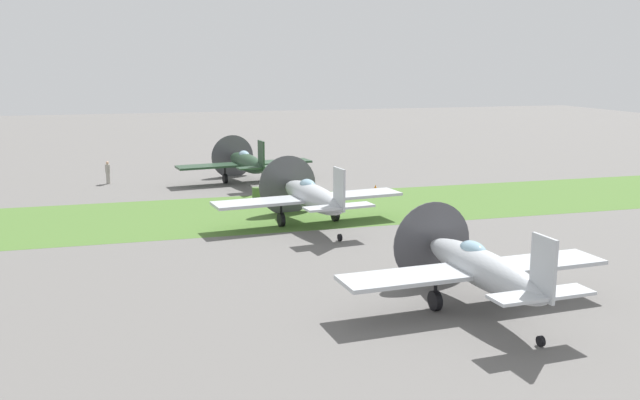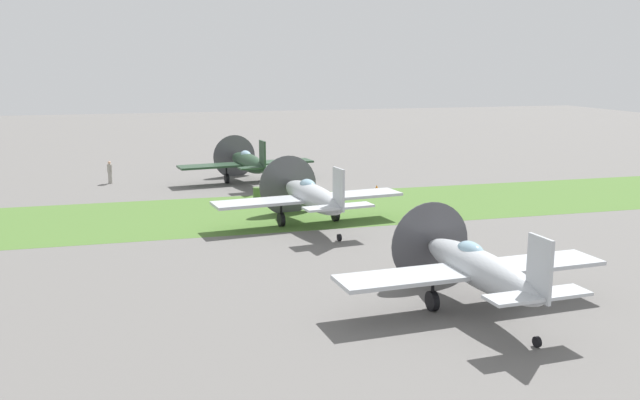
{
  "view_description": "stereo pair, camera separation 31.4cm",
  "coord_description": "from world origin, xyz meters",
  "px_view_note": "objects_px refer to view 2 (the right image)",
  "views": [
    {
      "loc": [
        -11.03,
        -50.82,
        9.14
      ],
      "look_at": [
        -0.64,
        -13.74,
        1.46
      ],
      "focal_mm": 38.89,
      "sensor_mm": 36.0,
      "label": 1
    },
    {
      "loc": [
        -10.73,
        -50.91,
        9.14
      ],
      "look_at": [
        -0.64,
        -13.74,
        1.46
      ],
      "focal_mm": 38.89,
      "sensor_mm": 36.0,
      "label": 2
    }
  ],
  "objects_px": {
    "ground_crew_chief": "(250,158)",
    "airplane_trail": "(477,268)",
    "airplane_wingman": "(311,196)",
    "airplane_lead": "(248,162)",
    "fuel_drum": "(257,194)",
    "runway_marker_cone": "(377,188)",
    "ground_crew_mechanic": "(110,172)"
  },
  "relations": [
    {
      "from": "ground_crew_chief",
      "to": "runway_marker_cone",
      "type": "xyz_separation_m",
      "value": [
        7.02,
        -13.22,
        -0.69
      ]
    },
    {
      "from": "airplane_trail",
      "to": "ground_crew_mechanic",
      "type": "bearing_deg",
      "value": 109.45
    },
    {
      "from": "fuel_drum",
      "to": "ground_crew_mechanic",
      "type": "bearing_deg",
      "value": 135.43
    },
    {
      "from": "ground_crew_chief",
      "to": "airplane_lead",
      "type": "bearing_deg",
      "value": -143.64
    },
    {
      "from": "airplane_trail",
      "to": "ground_crew_chief",
      "type": "distance_m",
      "value": 37.31
    },
    {
      "from": "airplane_lead",
      "to": "fuel_drum",
      "type": "xyz_separation_m",
      "value": [
        -0.54,
        -7.14,
        -1.13
      ]
    },
    {
      "from": "fuel_drum",
      "to": "airplane_trail",
      "type": "bearing_deg",
      "value": -79.45
    },
    {
      "from": "airplane_wingman",
      "to": "airplane_lead",
      "type": "bearing_deg",
      "value": 86.88
    },
    {
      "from": "airplane_lead",
      "to": "ground_crew_mechanic",
      "type": "xyz_separation_m",
      "value": [
        -10.27,
        2.44,
        -0.67
      ]
    },
    {
      "from": "airplane_wingman",
      "to": "ground_crew_chief",
      "type": "relative_size",
      "value": 6.52
    },
    {
      "from": "airplane_lead",
      "to": "airplane_trail",
      "type": "bearing_deg",
      "value": -91.19
    },
    {
      "from": "airplane_wingman",
      "to": "airplane_trail",
      "type": "bearing_deg",
      "value": -87.85
    },
    {
      "from": "airplane_lead",
      "to": "ground_crew_chief",
      "type": "distance_m",
      "value": 7.48
    },
    {
      "from": "airplane_lead",
      "to": "ground_crew_mechanic",
      "type": "relative_size",
      "value": 6.17
    },
    {
      "from": "ground_crew_chief",
      "to": "fuel_drum",
      "type": "bearing_deg",
      "value": -140.49
    },
    {
      "from": "airplane_trail",
      "to": "airplane_lead",
      "type": "bearing_deg",
      "value": 93.16
    },
    {
      "from": "ground_crew_chief",
      "to": "runway_marker_cone",
      "type": "bearing_deg",
      "value": -104.94
    },
    {
      "from": "airplane_wingman",
      "to": "runway_marker_cone",
      "type": "xyz_separation_m",
      "value": [
        7.24,
        9.12,
        -1.45
      ]
    },
    {
      "from": "ground_crew_chief",
      "to": "airplane_trail",
      "type": "bearing_deg",
      "value": -129.34
    },
    {
      "from": "airplane_trail",
      "to": "ground_crew_chief",
      "type": "xyz_separation_m",
      "value": [
        -2.32,
        37.24,
        -0.7
      ]
    },
    {
      "from": "runway_marker_cone",
      "to": "ground_crew_mechanic",
      "type": "bearing_deg",
      "value": 155.93
    },
    {
      "from": "airplane_wingman",
      "to": "airplane_trail",
      "type": "xyz_separation_m",
      "value": [
        2.54,
        -14.89,
        -0.06
      ]
    },
    {
      "from": "ground_crew_mechanic",
      "to": "fuel_drum",
      "type": "bearing_deg",
      "value": 19.22
    },
    {
      "from": "airplane_trail",
      "to": "fuel_drum",
      "type": "relative_size",
      "value": 12.06
    },
    {
      "from": "ground_crew_mechanic",
      "to": "runway_marker_cone",
      "type": "distance_m",
      "value": 20.46
    },
    {
      "from": "airplane_lead",
      "to": "fuel_drum",
      "type": "height_order",
      "value": "airplane_lead"
    },
    {
      "from": "ground_crew_chief",
      "to": "fuel_drum",
      "type": "distance_m",
      "value": 14.59
    },
    {
      "from": "airplane_wingman",
      "to": "airplane_trail",
      "type": "relative_size",
      "value": 1.04
    },
    {
      "from": "airplane_wingman",
      "to": "ground_crew_mechanic",
      "type": "relative_size",
      "value": 6.52
    },
    {
      "from": "ground_crew_mechanic",
      "to": "fuel_drum",
      "type": "xyz_separation_m",
      "value": [
        9.73,
        -9.58,
        -0.46
      ]
    },
    {
      "from": "airplane_wingman",
      "to": "ground_crew_chief",
      "type": "height_order",
      "value": "airplane_wingman"
    },
    {
      "from": "airplane_trail",
      "to": "ground_crew_chief",
      "type": "bearing_deg",
      "value": 89.66
    }
  ]
}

